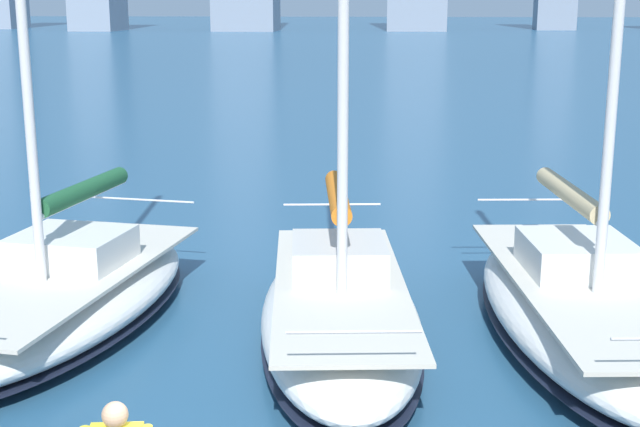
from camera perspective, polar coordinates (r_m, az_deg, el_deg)
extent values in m
ellipsoid|color=white|center=(15.03, 16.46, -6.17)|extent=(3.67, 8.46, 1.02)
ellipsoid|color=black|center=(15.12, 16.39, -7.17)|extent=(3.69, 8.50, 0.10)
cube|color=beige|center=(14.86, 16.60, -4.21)|extent=(3.07, 7.43, 0.06)
cube|color=silver|center=(15.22, 16.13, -2.56)|extent=(1.85, 1.98, 0.55)
cylinder|color=silver|center=(13.62, 18.61, 12.42)|extent=(0.16, 0.16, 8.51)
cylinder|color=silver|center=(15.61, 15.66, 0.80)|extent=(0.51, 3.43, 0.12)
cylinder|color=#C6B284|center=(15.58, 15.69, 1.23)|extent=(0.68, 3.18, 0.32)
cylinder|color=silver|center=(18.16, 13.27, 0.87)|extent=(2.06, 0.27, 0.04)
ellipsoid|color=white|center=(14.26, 1.28, -6.63)|extent=(3.38, 7.70, 1.03)
ellipsoid|color=black|center=(14.36, 1.28, -7.70)|extent=(3.40, 7.74, 0.10)
cube|color=beige|center=(14.08, 1.29, -4.54)|extent=(2.82, 6.76, 0.06)
cube|color=silver|center=(14.41, 1.22, -2.84)|extent=(1.69, 1.81, 0.55)
cylinder|color=silver|center=(14.76, 1.13, 0.66)|extent=(0.50, 3.12, 0.12)
cylinder|color=orange|center=(14.73, 1.13, 1.12)|extent=(0.67, 2.90, 0.32)
cylinder|color=silver|center=(10.68, 2.18, -7.58)|extent=(1.62, 0.24, 0.04)
cylinder|color=silver|center=(17.17, 0.78, 0.58)|extent=(1.86, 0.27, 0.04)
ellipsoid|color=white|center=(15.76, -16.21, -5.39)|extent=(3.95, 7.85, 0.94)
ellipsoid|color=black|center=(15.84, -16.15, -6.27)|extent=(3.97, 7.89, 0.10)
cube|color=beige|center=(15.61, -16.33, -3.66)|extent=(3.30, 6.89, 0.06)
cube|color=silver|center=(15.90, -15.62, -2.15)|extent=(2.00, 1.88, 0.55)
cylinder|color=silver|center=(16.20, -14.85, 1.01)|extent=(0.53, 3.15, 0.12)
cylinder|color=#1E5633|center=(16.18, -14.88, 1.42)|extent=(0.70, 2.93, 0.32)
cylinder|color=silver|center=(18.40, -11.34, 0.87)|extent=(2.23, 0.33, 0.04)
sphere|color=tan|center=(7.64, -12.99, -12.44)|extent=(0.22, 0.22, 0.22)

